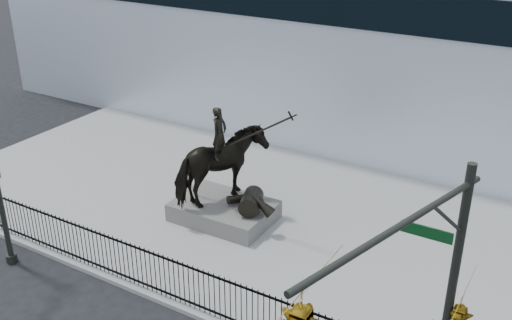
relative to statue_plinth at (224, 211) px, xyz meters
The scene contains 6 objects.
plaza 2.59m from the statue_plinth, 21.92° to the left, with size 30.00×12.00×0.15m, color gray.
building 14.71m from the statue_plinth, 80.34° to the left, with size 44.00×14.00×9.00m, color silver.
picket_fence 5.37m from the statue_plinth, 63.65° to the right, with size 22.10×0.10×1.50m.
statue_plinth is the anchor object (origin of this frame).
equestrian_statue 1.74m from the statue_plinth, ahead, with size 4.60×2.87×3.89m.
traffic_signal_right 12.73m from the statue_plinth, 42.31° to the right, with size 2.17×6.86×7.00m.
Camera 1 is at (8.65, -9.99, 11.45)m, focal length 42.00 mm.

